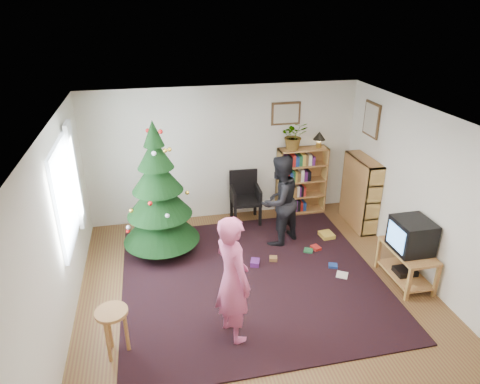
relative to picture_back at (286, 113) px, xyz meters
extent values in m
plane|color=brown|center=(-1.15, -2.48, -1.95)|extent=(5.00, 5.00, 0.00)
plane|color=white|center=(-1.15, -2.48, 0.55)|extent=(5.00, 5.00, 0.00)
cube|color=silver|center=(-1.15, 0.02, -0.70)|extent=(5.00, 0.02, 2.50)
cube|color=silver|center=(-1.15, -4.97, -0.70)|extent=(5.00, 0.02, 2.50)
cube|color=silver|center=(-3.65, -2.48, -0.70)|extent=(0.02, 5.00, 2.50)
cube|color=silver|center=(1.35, -2.48, -0.70)|extent=(0.02, 5.00, 2.50)
cube|color=black|center=(-1.15, -2.17, -1.94)|extent=(3.80, 3.60, 0.02)
cube|color=silver|center=(-3.62, -1.88, -0.45)|extent=(0.04, 1.20, 1.40)
cube|color=silver|center=(-3.58, -1.18, -0.45)|extent=(0.06, 0.35, 1.60)
cube|color=#4C3319|center=(0.00, 0.00, 0.00)|extent=(0.55, 0.03, 0.42)
cube|color=beige|center=(0.00, 0.00, 0.00)|extent=(0.47, 0.01, 0.34)
cube|color=#4C3319|center=(1.33, -0.73, 0.00)|extent=(0.03, 0.50, 0.60)
cube|color=beige|center=(1.33, -0.73, 0.00)|extent=(0.01, 0.42, 0.52)
cylinder|color=#3F2816|center=(-2.41, -1.09, -1.83)|extent=(0.12, 0.12, 0.24)
cone|color=black|center=(-2.41, -1.09, -1.36)|extent=(1.24, 1.24, 0.70)
cone|color=black|center=(-2.41, -1.09, -0.94)|extent=(1.04, 1.04, 0.62)
cone|color=black|center=(-2.41, -1.09, -0.55)|extent=(0.80, 0.80, 0.55)
cone|color=black|center=(-2.41, -1.09, -0.21)|extent=(0.56, 0.56, 0.48)
cone|color=black|center=(-2.41, -1.09, 0.10)|extent=(0.32, 0.32, 0.40)
cube|color=#AD843D|center=(0.33, -0.14, -1.30)|extent=(0.95, 0.30, 1.30)
cube|color=#AD843D|center=(0.33, -0.14, -0.66)|extent=(0.95, 0.30, 0.03)
cube|color=#AD843D|center=(1.19, -0.89, -1.30)|extent=(0.30, 0.95, 1.30)
cube|color=#AD843D|center=(1.19, -0.89, -0.66)|extent=(0.30, 0.95, 0.03)
cube|color=#AD843D|center=(1.07, -2.69, -1.42)|extent=(0.49, 0.89, 0.04)
cube|color=#AD843D|center=(0.85, -3.11, -1.69)|extent=(0.05, 0.05, 0.51)
cube|color=#AD843D|center=(1.29, -3.11, -1.69)|extent=(0.05, 0.05, 0.51)
cube|color=#AD843D|center=(0.85, -2.28, -1.69)|extent=(0.05, 0.05, 0.51)
cube|color=#AD843D|center=(1.29, -2.28, -1.69)|extent=(0.05, 0.05, 0.51)
cube|color=#AD843D|center=(1.07, -2.69, -1.83)|extent=(0.45, 0.85, 0.03)
cube|color=black|center=(1.07, -2.69, -1.77)|extent=(0.30, 0.25, 0.08)
cube|color=black|center=(1.07, -2.69, -1.16)|extent=(0.49, 0.54, 0.47)
cube|color=#5DA9FF|center=(0.82, -2.69, -1.16)|extent=(0.01, 0.42, 0.34)
cube|color=black|center=(-0.83, -0.35, -1.52)|extent=(0.55, 0.55, 0.05)
cube|color=black|center=(-0.83, -0.11, -1.25)|extent=(0.53, 0.07, 0.52)
cube|color=black|center=(-1.06, -0.58, -1.74)|extent=(0.05, 0.05, 0.43)
cube|color=black|center=(-0.60, -0.58, -1.74)|extent=(0.05, 0.05, 0.43)
cube|color=black|center=(-1.06, -0.12, -1.74)|extent=(0.05, 0.05, 0.43)
cube|color=black|center=(-0.60, -0.12, -1.74)|extent=(0.05, 0.05, 0.43)
cylinder|color=#AD843D|center=(-3.07, -3.25, -1.34)|extent=(0.38, 0.38, 0.04)
cylinder|color=#AD843D|center=(-2.93, -3.25, -1.66)|extent=(0.05, 0.05, 0.58)
cylinder|color=#AD843D|center=(-3.13, -3.14, -1.66)|extent=(0.05, 0.05, 0.58)
cylinder|color=#AD843D|center=(-3.13, -3.37, -1.66)|extent=(0.05, 0.05, 0.58)
imported|color=#BB4B76|center=(-1.65, -3.25, -1.11)|extent=(0.58, 0.71, 1.67)
imported|color=black|center=(-0.45, -1.20, -1.16)|extent=(0.96, 0.91, 1.58)
imported|color=gray|center=(0.13, -0.14, -0.38)|extent=(0.50, 0.44, 0.53)
cylinder|color=#A57F33|center=(0.63, -0.14, -0.60)|extent=(0.10, 0.10, 0.10)
sphere|color=#FFD88C|center=(0.63, -0.14, -0.50)|extent=(0.10, 0.10, 0.10)
cone|color=black|center=(0.63, -0.14, -0.42)|extent=(0.23, 0.23, 0.15)
cube|color=#A51E19|center=(0.10, -1.60, -1.91)|extent=(0.20, 0.20, 0.08)
cube|color=navy|center=(0.17, -2.15, -1.91)|extent=(0.20, 0.20, 0.08)
cube|color=#1E592D|center=(-0.05, -1.64, -1.91)|extent=(0.20, 0.20, 0.08)
cube|color=gold|center=(0.44, -1.25, -1.91)|extent=(0.20, 0.20, 0.08)
cube|color=brown|center=(-0.69, -1.77, -1.91)|extent=(0.20, 0.20, 0.08)
cube|color=beige|center=(0.22, -2.39, -1.91)|extent=(0.20, 0.20, 0.08)
cube|color=#4C1959|center=(-1.01, -1.84, -1.91)|extent=(0.20, 0.20, 0.08)
camera|label=1|loc=(-2.45, -7.34, 1.92)|focal=32.00mm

